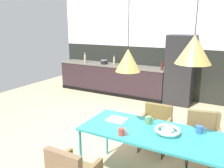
{
  "coord_description": "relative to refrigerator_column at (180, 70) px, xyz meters",
  "views": [
    {
      "loc": [
        1.81,
        -2.97,
        2.06
      ],
      "look_at": [
        -0.32,
        0.91,
        0.9
      ],
      "focal_mm": 36.79,
      "sensor_mm": 36.0,
      "label": 1
    }
  ],
  "objects": [
    {
      "name": "refrigerator_column",
      "position": [
        0.0,
        0.0,
        0.0
      ],
      "size": [
        0.68,
        0.6,
        1.8
      ],
      "primitive_type": "cube",
      "color": "#232326",
      "rests_on": "ground"
    },
    {
      "name": "bottle_spice_small",
      "position": [
        -1.95,
        0.01,
        0.1
      ],
      "size": [
        0.06,
        0.06,
        0.26
      ],
      "color": "tan",
      "rests_on": "kitchen_counter"
    },
    {
      "name": "kitchen_counter",
      "position": [
        -2.05,
        -0.0,
        -0.46
      ],
      "size": [
        3.41,
        0.63,
        0.89
      ],
      "color": "#2D2025",
      "rests_on": "ground"
    },
    {
      "name": "back_wall_panel_upper",
      "position": [
        -0.55,
        0.36,
        1.24
      ],
      "size": [
        6.68,
        0.12,
        1.42
      ],
      "primitive_type": "cube",
      "color": "silver",
      "rests_on": "back_wall_splashback_dark"
    },
    {
      "name": "dining_table",
      "position": [
        0.48,
        -3.45,
        -0.19
      ],
      "size": [
        1.88,
        0.79,
        0.76
      ],
      "color": "teal",
      "rests_on": "ground"
    },
    {
      "name": "mug_glass_clear",
      "position": [
        0.32,
        -3.26,
        -0.09
      ],
      "size": [
        0.13,
        0.09,
        0.1
      ],
      "color": "#5B8456",
      "rests_on": "dining_table"
    },
    {
      "name": "ground_plane",
      "position": [
        -0.55,
        -3.03,
        -0.9
      ],
      "size": [
        8.97,
        8.97,
        0.0
      ],
      "primitive_type": "plane",
      "color": "tan"
    },
    {
      "name": "mug_wide_latte",
      "position": [
        0.15,
        -3.73,
        -0.1
      ],
      "size": [
        0.12,
        0.08,
        0.09
      ],
      "color": "#B23D33",
      "rests_on": "dining_table"
    },
    {
      "name": "fruit_bowl",
      "position": [
        0.63,
        -3.43,
        -0.09
      ],
      "size": [
        0.32,
        0.32,
        0.07
      ],
      "color": "silver",
      "rests_on": "dining_table"
    },
    {
      "name": "armchair_near_window",
      "position": [
        0.21,
        -2.56,
        -0.41
      ],
      "size": [
        0.49,
        0.47,
        0.76
      ],
      "rotation": [
        0.0,
        0.0,
        3.15
      ],
      "color": "brown",
      "rests_on": "ground"
    },
    {
      "name": "open_book",
      "position": [
        -0.11,
        -3.36,
        -0.14
      ],
      "size": [
        0.26,
        0.22,
        0.02
      ],
      "color": "white",
      "rests_on": "dining_table"
    },
    {
      "name": "mug_dark_espresso",
      "position": [
        0.97,
        -3.22,
        -0.09
      ],
      "size": [
        0.13,
        0.09,
        0.1
      ],
      "color": "#335B93",
      "rests_on": "dining_table"
    },
    {
      "name": "bottle_oil_tall",
      "position": [
        -2.92,
        -0.13,
        0.11
      ],
      "size": [
        0.07,
        0.07,
        0.33
      ],
      "color": "tan",
      "rests_on": "kitchen_counter"
    },
    {
      "name": "armchair_head_of_table",
      "position": [
        0.96,
        -2.69,
        -0.39
      ],
      "size": [
        0.57,
        0.56,
        0.82
      ],
      "rotation": [
        0.0,
        0.0,
        3.36
      ],
      "color": "brown",
      "rests_on": "ground"
    },
    {
      "name": "pendant_lamp_over_table_far",
      "position": [
        0.86,
        -3.49,
        0.9
      ],
      "size": [
        0.38,
        0.38,
        1.15
      ],
      "color": "black"
    },
    {
      "name": "pendant_lamp_over_table_near",
      "position": [
        0.1,
        -3.48,
        0.74
      ],
      "size": [
        0.31,
        0.31,
        1.3
      ],
      "color": "black"
    },
    {
      "name": "bottle_vinegar_dark",
      "position": [
        -0.44,
        -0.14,
        0.09
      ],
      "size": [
        0.06,
        0.06,
        0.25
      ],
      "color": "maroon",
      "rests_on": "kitchen_counter"
    },
    {
      "name": "back_wall_splashback_dark",
      "position": [
        -0.55,
        0.36,
        -0.19
      ],
      "size": [
        6.68,
        0.12,
        1.42
      ],
      "primitive_type": "cube",
      "color": "black",
      "rests_on": "ground"
    },
    {
      "name": "cooking_pot",
      "position": [
        -2.26,
        -0.06,
        0.05
      ],
      "size": [
        0.21,
        0.21,
        0.15
      ],
      "color": "black",
      "rests_on": "kitchen_counter"
    }
  ]
}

